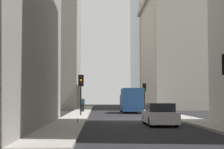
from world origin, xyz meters
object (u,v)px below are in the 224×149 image
at_px(delivery_truck, 131,100).
at_px(discarded_bottle, 78,121).
at_px(traffic_light_midblock, 81,85).
at_px(traffic_light_far_junction, 145,90).
at_px(pedestrian, 83,103).
at_px(sedan_white, 160,115).

bearing_deg(delivery_truck, discarded_bottle, 164.25).
bearing_deg(traffic_light_midblock, discarded_bottle, -178.52).
xyz_separation_m(traffic_light_far_junction, discarded_bottle, (-26.66, 7.91, -2.57)).
distance_m(traffic_light_midblock, traffic_light_far_junction, 18.08).
bearing_deg(traffic_light_midblock, pedestrian, 1.00).
bearing_deg(traffic_light_midblock, delivery_truck, -34.29).
bearing_deg(sedan_white, traffic_light_far_junction, -5.48).
xyz_separation_m(delivery_truck, traffic_light_far_junction, (8.00, -2.65, 1.35)).
distance_m(sedan_white, discarded_bottle, 5.36).
height_order(traffic_light_far_junction, discarded_bottle, traffic_light_far_junction).
height_order(delivery_truck, sedan_white, delivery_truck).
xyz_separation_m(traffic_light_midblock, traffic_light_far_junction, (16.12, -8.19, -0.13)).
relative_size(sedan_white, traffic_light_midblock, 1.12).
relative_size(traffic_light_midblock, pedestrian, 2.20).
height_order(delivery_truck, traffic_light_far_junction, traffic_light_far_junction).
xyz_separation_m(sedan_white, traffic_light_midblock, (11.50, 5.53, 2.28)).
xyz_separation_m(delivery_truck, sedan_white, (-19.62, 0.00, -0.80)).
xyz_separation_m(delivery_truck, discarded_bottle, (-18.66, 5.26, -1.21)).
bearing_deg(pedestrian, traffic_light_midblock, -179.00).
bearing_deg(delivery_truck, traffic_light_far_junction, -18.33).
height_order(sedan_white, traffic_light_midblock, traffic_light_midblock).
height_order(delivery_truck, traffic_light_midblock, traffic_light_midblock).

